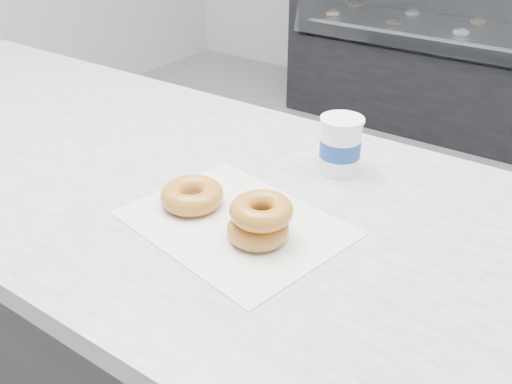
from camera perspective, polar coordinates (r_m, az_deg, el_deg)
ground at (r=2.03m, az=4.99°, el=-14.16°), size 5.00×5.00×0.00m
counter at (r=1.36m, az=-7.64°, el=-14.80°), size 3.06×0.76×0.90m
display_case at (r=3.59m, az=23.46°, el=12.77°), size 2.40×0.74×1.25m
wax_paper at (r=0.93m, az=-2.14°, el=-3.12°), size 0.38×0.32×0.00m
donut_single at (r=0.97m, az=-6.41°, el=-0.32°), size 0.14×0.14×0.04m
donut_stack at (r=0.87m, az=0.38°, el=-2.83°), size 0.12×0.12×0.07m
coffee_cup at (r=1.07m, az=8.43°, el=4.70°), size 0.08×0.08×0.11m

